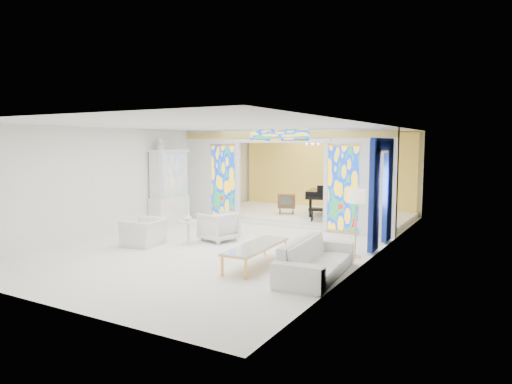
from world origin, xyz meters
The scene contains 24 objects.
floor centered at (0.00, 0.00, 0.00)m, with size 12.00×12.00×0.00m, color white.
ceiling centered at (0.00, 0.00, 3.00)m, with size 7.00×12.00×0.02m, color silver.
wall_back centered at (0.00, 6.00, 1.50)m, with size 7.00×0.02×3.00m, color silver.
wall_front centered at (0.00, -6.00, 1.50)m, with size 7.00×0.02×3.00m, color silver.
wall_left centered at (-3.50, 0.00, 1.50)m, with size 0.02×12.00×3.00m, color silver.
wall_right centered at (3.50, 0.00, 1.50)m, with size 0.02×12.00×3.00m, color silver.
partition_wall centered at (0.00, 2.00, 1.65)m, with size 7.00×0.22×3.00m.
stained_glass_left centered at (-2.03, 1.89, 1.30)m, with size 0.90×0.04×2.40m, color gold.
stained_glass_right centered at (2.03, 1.89, 1.30)m, with size 0.90×0.04×2.40m, color gold.
stained_glass_transom centered at (0.00, 1.89, 2.82)m, with size 2.00×0.04×0.34m, color gold.
alcove_platform centered at (0.00, 4.10, 0.09)m, with size 6.80×3.80×0.18m, color white.
gold_curtain_back centered at (0.00, 5.88, 1.50)m, with size 6.70×0.10×2.90m, color #FCD957.
chandelier centered at (0.20, 4.00, 2.55)m, with size 0.48×0.48×0.30m, color gold.
blue_drapes centered at (3.40, 0.70, 1.58)m, with size 0.14×1.85×2.65m.
china_cabinet centered at (-3.22, 0.60, 1.17)m, with size 0.56×1.46×2.72m.
armchair_left centered at (-1.85, -1.97, 0.33)m, with size 1.02×0.89×0.66m, color white.
armchair_right centered at (-0.52, -0.63, 0.39)m, with size 0.83×0.85×0.77m, color white.
sofa centered at (2.95, -2.38, 0.35)m, with size 2.41×0.94×0.70m, color white.
side_table centered at (-0.96, -1.36, 0.40)m, with size 0.59×0.59×0.61m.
vase centered at (-0.96, -1.36, 0.71)m, with size 0.19×0.19×0.20m, color white.
coffee_table centered at (1.58, -2.33, 0.42)m, with size 0.73×2.07×0.46m.
floor_lamp centered at (3.16, -0.55, 1.32)m, with size 0.41×0.41×1.54m.
grand_piano centered at (0.97, 4.03, 0.88)m, with size 1.82×2.80×1.03m.
tv_console centered at (-0.48, 3.42, 0.61)m, with size 0.68×0.57×0.67m.
Camera 1 is at (6.18, -10.49, 2.56)m, focal length 32.00 mm.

